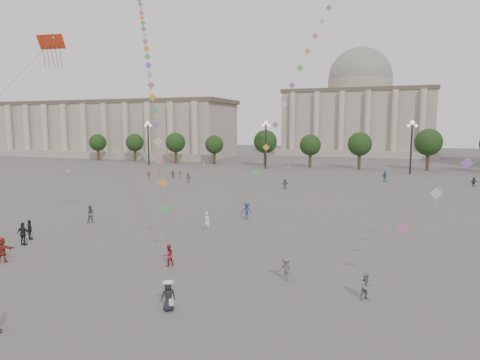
% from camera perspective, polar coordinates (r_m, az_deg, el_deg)
% --- Properties ---
extents(ground, '(360.00, 360.00, 0.00)m').
position_cam_1_polar(ground, '(26.17, -8.97, -14.61)').
color(ground, '#575552').
rests_on(ground, ground).
extents(hall_west, '(84.00, 26.22, 17.20)m').
position_cam_1_polar(hall_west, '(144.19, -17.30, 6.50)').
color(hall_west, '#AA9D8F').
rests_on(hall_west, ground).
extents(hall_central, '(48.30, 34.30, 35.50)m').
position_cam_1_polar(hall_central, '(150.95, 15.53, 8.79)').
color(hall_central, '#AA9D8F').
rests_on(hall_central, ground).
extents(tree_row, '(137.12, 5.12, 8.00)m').
position_cam_1_polar(tree_row, '(100.00, 13.07, 4.67)').
color(tree_row, '#34281A').
rests_on(tree_row, ground).
extents(lamp_post_far_west, '(2.00, 0.90, 10.65)m').
position_cam_1_polar(lamp_post_far_west, '(107.49, -12.15, 5.91)').
color(lamp_post_far_west, '#262628').
rests_on(lamp_post_far_west, ground).
extents(lamp_post_mid_west, '(2.00, 0.90, 10.65)m').
position_cam_1_polar(lamp_post_mid_west, '(95.10, 3.46, 5.89)').
color(lamp_post_mid_west, '#262628').
rests_on(lamp_post_mid_west, ground).
extents(lamp_post_mid_east, '(2.00, 0.90, 10.65)m').
position_cam_1_polar(lamp_post_mid_east, '(91.28, 21.92, 5.32)').
color(lamp_post_mid_east, '#262628').
rests_on(lamp_post_mid_east, ground).
extents(person_crowd_0, '(1.11, 0.99, 1.81)m').
position_cam_1_polar(person_crowd_0, '(77.82, 18.71, 0.44)').
color(person_crowd_0, '#385C7F').
rests_on(person_crowd_0, ground).
extents(person_crowd_1, '(1.18, 1.19, 1.94)m').
position_cam_1_polar(person_crowd_1, '(88.53, -21.94, 1.13)').
color(person_crowd_1, silver).
rests_on(person_crowd_1, ground).
extents(person_crowd_2, '(0.98, 1.10, 1.48)m').
position_cam_1_polar(person_crowd_2, '(78.75, -12.06, 0.62)').
color(person_crowd_2, '#A02C2B').
rests_on(person_crowd_2, ground).
extents(person_crowd_4, '(1.52, 1.70, 1.87)m').
position_cam_1_polar(person_crowd_4, '(90.79, 6.60, 1.73)').
color(person_crowd_4, silver).
rests_on(person_crowd_4, ground).
extents(person_crowd_6, '(1.18, 0.93, 1.61)m').
position_cam_1_polar(person_crowd_6, '(27.45, 6.16, -11.70)').
color(person_crowd_6, slate).
rests_on(person_crowd_6, ground).
extents(person_crowd_9, '(1.35, 1.21, 1.49)m').
position_cam_1_polar(person_crowd_9, '(77.48, 28.71, -0.23)').
color(person_crowd_9, black).
rests_on(person_crowd_9, ground).
extents(person_crowd_10, '(0.72, 0.75, 1.72)m').
position_cam_1_polar(person_crowd_10, '(96.55, -4.82, 2.05)').
color(person_crowd_10, '#B3B3AF').
rests_on(person_crowd_10, ground).
extents(person_crowd_12, '(1.45, 0.90, 1.49)m').
position_cam_1_polar(person_crowd_12, '(66.00, 6.02, -0.53)').
color(person_crowd_12, '#5B5B60').
rests_on(person_crowd_12, ground).
extents(person_crowd_13, '(0.82, 0.70, 1.92)m').
position_cam_1_polar(person_crowd_13, '(39.33, -4.42, -5.58)').
color(person_crowd_13, silver).
rests_on(person_crowd_13, ground).
extents(person_crowd_16, '(1.11, 0.61, 1.79)m').
position_cam_1_polar(person_crowd_16, '(72.81, -6.91, 0.31)').
color(person_crowd_16, slate).
rests_on(person_crowd_16, ground).
extents(person_crowd_17, '(0.95, 1.15, 1.55)m').
position_cam_1_polar(person_crowd_17, '(77.31, -7.97, 0.62)').
color(person_crowd_17, '#984129').
rests_on(person_crowd_17, ground).
extents(person_crowd_18, '(1.44, 0.88, 1.48)m').
position_cam_1_polar(person_crowd_18, '(80.28, -8.94, 0.82)').
color(person_crowd_18, '#7B7355').
rests_on(person_crowd_18, ground).
extents(person_crowd_19, '(1.13, 1.09, 1.83)m').
position_cam_1_polar(person_crowd_19, '(45.30, -19.27, -4.31)').
color(person_crowd_19, slate).
rests_on(person_crowd_19, ground).
extents(tourist_1, '(1.05, 0.92, 1.70)m').
position_cam_1_polar(tourist_1, '(40.95, -26.23, -5.97)').
color(tourist_1, black).
rests_on(tourist_1, ground).
extents(tourist_2, '(1.75, 1.14, 1.81)m').
position_cam_1_polar(tourist_2, '(35.25, -29.15, -8.13)').
color(tourist_2, maroon).
rests_on(tourist_2, ground).
extents(tourist_4, '(1.15, 0.55, 1.90)m').
position_cam_1_polar(tourist_4, '(39.27, -26.93, -6.41)').
color(tourist_4, black).
rests_on(tourist_4, ground).
extents(kite_flyer_0, '(0.88, 0.92, 1.51)m').
position_cam_1_polar(kite_flyer_0, '(30.57, -9.52, -9.86)').
color(kite_flyer_0, maroon).
rests_on(kite_flyer_0, ground).
extents(kite_flyer_1, '(1.29, 0.95, 1.78)m').
position_cam_1_polar(kite_flyer_1, '(44.46, 0.91, -4.14)').
color(kite_flyer_1, navy).
rests_on(kite_flyer_1, ground).
extents(kite_flyer_2, '(0.92, 0.89, 1.50)m').
position_cam_1_polar(kite_flyer_2, '(25.66, 16.50, -13.50)').
color(kite_flyer_2, slate).
rests_on(kite_flyer_2, ground).
extents(hat_person, '(0.91, 0.89, 1.69)m').
position_cam_1_polar(hat_person, '(23.60, -9.53, -14.93)').
color(hat_person, black).
rests_on(hat_person, ground).
extents(dragon_kite, '(3.69, 6.53, 19.62)m').
position_cam_1_polar(dragon_kite, '(36.88, -24.03, 15.24)').
color(dragon_kite, red).
rests_on(dragon_kite, ground).
extents(kite_train_west, '(32.57, 46.66, 68.40)m').
position_cam_1_polar(kite_train_west, '(60.41, -12.65, 18.17)').
color(kite_train_west, '#3F3F3F').
rests_on(kite_train_west, ground).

